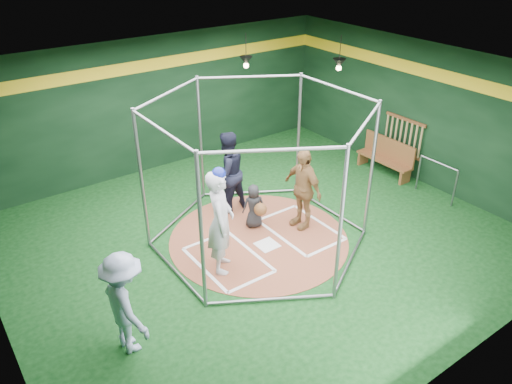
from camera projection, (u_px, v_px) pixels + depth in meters
room_shell at (259, 165)px, 9.80m from camera, size 10.10×9.10×3.53m
clay_disc at (259, 239)px, 10.63m from camera, size 3.80×3.80×0.01m
home_plate at (267, 245)px, 10.41m from camera, size 0.43×0.43×0.01m
batter_box_left at (228, 260)px, 9.96m from camera, size 1.17×1.77×0.01m
batter_box_right at (300, 229)px, 10.94m from camera, size 1.17×1.77×0.01m
batting_cage at (259, 176)px, 9.91m from camera, size 4.05×4.67×3.00m
bat_rack at (403, 136)px, 12.94m from camera, size 0.07×1.25×0.98m
pendant_lamp_near at (246, 61)px, 13.00m from camera, size 0.34×0.34×0.90m
pendant_lamp_far at (339, 63)px, 12.79m from camera, size 0.34×0.34×0.90m
batter_figure at (220, 221)px, 9.24m from camera, size 0.84×0.91×2.17m
visitor_leopard at (303, 189)px, 10.67m from camera, size 0.48×1.08×1.82m
catcher_figure at (255, 206)px, 10.81m from camera, size 0.57×0.63×1.01m
umpire at (227, 172)px, 11.26m from camera, size 0.97×0.78×1.92m
bystander_blue at (125, 304)px, 7.55m from camera, size 0.73×1.18×1.77m
dugout_bench at (386, 156)px, 13.20m from camera, size 0.38×1.64×0.95m
steel_railing at (437, 174)px, 11.94m from camera, size 0.05×1.09×0.94m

